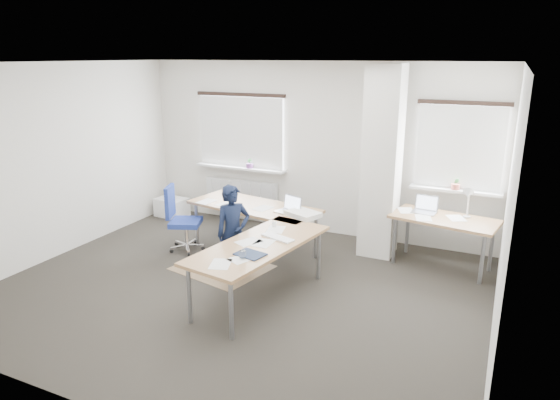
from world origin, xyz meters
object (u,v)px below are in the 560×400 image
at_px(desk_side, 444,221).
at_px(person, 233,233).
at_px(desk_main, 259,225).
at_px(task_chair, 184,232).

height_order(desk_side, person, person).
relative_size(desk_main, person, 2.31).
distance_m(desk_main, task_chair, 1.52).
bearing_deg(task_chair, desk_main, -32.25).
bearing_deg(task_chair, desk_side, -6.54).
bearing_deg(desk_side, task_chair, -154.73).
bearing_deg(desk_main, task_chair, 179.14).
height_order(desk_main, desk_side, desk_side).
distance_m(task_chair, person, 1.36).
xyz_separation_m(desk_side, person, (-2.46, -1.55, -0.04)).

